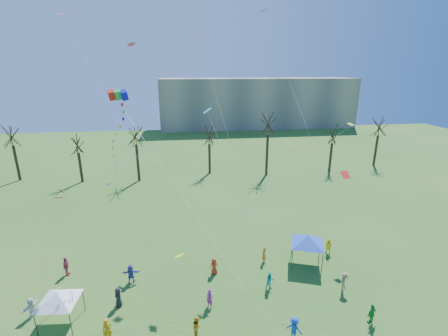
{
  "coord_description": "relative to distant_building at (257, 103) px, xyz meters",
  "views": [
    {
      "loc": [
        -1.46,
        -15.69,
        17.63
      ],
      "look_at": [
        1.27,
        5.0,
        11.0
      ],
      "focal_mm": 25.0,
      "sensor_mm": 36.0,
      "label": 1
    }
  ],
  "objects": [
    {
      "name": "small_kites_aloft",
      "position": [
        -21.99,
        -70.96,
        5.79
      ],
      "size": [
        28.45,
        17.61,
        33.55
      ],
      "color": "#ED3F0C",
      "rests_on": "ground"
    },
    {
      "name": "big_box_kite",
      "position": [
        -28.62,
        -72.34,
        4.18
      ],
      "size": [
        6.36,
        7.85,
        22.01
      ],
      "color": "red",
      "rests_on": "ground"
    },
    {
      "name": "festival_crowd",
      "position": [
        -22.51,
        -77.07,
        -6.68
      ],
      "size": [
        26.6,
        10.56,
        1.76
      ],
      "color": "red",
      "rests_on": "ground"
    },
    {
      "name": "distant_building",
      "position": [
        0.0,
        0.0,
        0.0
      ],
      "size": [
        60.0,
        14.0,
        15.0
      ],
      "primitive_type": "cube",
      "color": "gray",
      "rests_on": "ground"
    },
    {
      "name": "bare_tree_row",
      "position": [
        -18.35,
        -46.4,
        -0.72
      ],
      "size": [
        68.49,
        8.55,
        11.27
      ],
      "color": "black",
      "rests_on": "ground"
    },
    {
      "name": "canopy_tent_white",
      "position": [
        -32.72,
        -78.09,
        -5.21
      ],
      "size": [
        3.59,
        3.59,
        2.7
      ],
      "color": "#3F3F44",
      "rests_on": "ground"
    },
    {
      "name": "canopy_tent_blue",
      "position": [
        -12.42,
        -73.39,
        -4.92
      ],
      "size": [
        3.82,
        3.82,
        3.04
      ],
      "color": "#3F3F44",
      "rests_on": "ground"
    }
  ]
}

